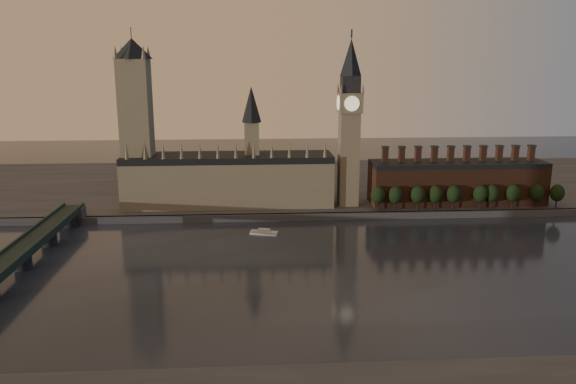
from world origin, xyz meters
name	(u,v)px	position (x,y,z in m)	size (l,w,h in m)	color
ground	(366,275)	(0.00, 0.00, 0.00)	(900.00, 900.00, 0.00)	black
north_bank	(319,185)	(0.00, 178.04, 2.00)	(900.00, 182.00, 4.00)	#4D4E53
palace_of_westminster	(229,177)	(-64.41, 114.91, 21.63)	(130.00, 30.30, 74.00)	#776F55
victoria_tower	(136,118)	(-120.00, 115.00, 59.09)	(24.00, 24.00, 108.00)	#776F55
big_ben	(349,121)	(10.00, 110.00, 56.83)	(15.00, 15.00, 107.00)	#776F55
chimney_block	(457,182)	(80.00, 110.00, 17.82)	(110.00, 25.00, 37.00)	#502D1E
embankment_tree_0	(378,195)	(25.74, 94.47, 13.47)	(8.60, 8.60, 14.88)	black
embankment_tree_1	(395,195)	(36.48, 94.23, 13.47)	(8.60, 8.60, 14.88)	black
embankment_tree_2	(418,195)	(50.33, 94.39, 13.47)	(8.60, 8.60, 14.88)	black
embankment_tree_3	(435,194)	(61.52, 95.21, 13.47)	(8.60, 8.60, 14.88)	black
embankment_tree_4	(453,194)	(72.53, 94.41, 13.47)	(8.60, 8.60, 14.88)	black
embankment_tree_5	(480,194)	(89.25, 94.16, 13.47)	(8.60, 8.60, 14.88)	black
embankment_tree_6	(492,193)	(96.75, 95.01, 13.47)	(8.60, 8.60, 14.88)	black
embankment_tree_7	(513,193)	(110.29, 95.03, 13.47)	(8.60, 8.60, 14.88)	black
embankment_tree_8	(537,193)	(125.22, 94.95, 13.47)	(8.60, 8.60, 14.88)	black
embankment_tree_9	(557,193)	(137.64, 93.57, 13.47)	(8.60, 8.60, 14.88)	black
westminster_bridge	(3,269)	(-155.00, -2.70, 7.44)	(14.00, 200.00, 11.55)	#1D2E2A
river_boat	(264,232)	(-43.99, 63.07, 1.16)	(15.80, 8.47, 3.04)	silver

